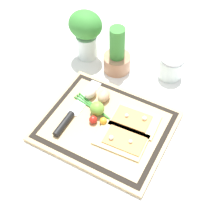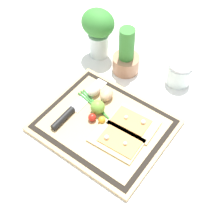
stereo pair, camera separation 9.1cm
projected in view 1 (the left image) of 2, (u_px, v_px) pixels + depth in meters
The scene contains 14 objects.
ground_plane at pixel (106, 127), 1.05m from camera, with size 6.00×6.00×0.00m, color white.
cutting_board at pixel (106, 126), 1.04m from camera, with size 0.42×0.35×0.02m.
pizza_slice_near at pixel (122, 140), 0.99m from camera, with size 0.17×0.11×0.02m.
pizza_slice_far at pixel (135, 120), 1.04m from camera, with size 0.16×0.11×0.02m.
knife at pixel (70, 115), 1.04m from camera, with size 0.04×0.27×0.02m.
egg_brown at pixel (104, 96), 1.08m from camera, with size 0.04×0.05×0.04m, color tan.
egg_pink at pixel (90, 92), 1.09m from camera, with size 0.04×0.05×0.04m, color beige.
lime at pixel (97, 109), 1.04m from camera, with size 0.05×0.05×0.05m, color #70A838.
cherry_tomato_red at pixel (93, 120), 1.03m from camera, with size 0.03×0.03×0.03m, color red.
cherry_tomato_yellow at pixel (103, 121), 1.02m from camera, with size 0.02×0.02×0.02m, color gold.
scallion_bunch at pixel (108, 118), 1.04m from camera, with size 0.30×0.10×0.01m.
herb_pot at pixel (117, 56), 1.17m from camera, with size 0.10×0.10×0.19m.
sauce_jar at pixel (171, 68), 1.17m from camera, with size 0.09×0.09×0.09m.
herb_glass at pixel (86, 31), 1.17m from camera, with size 0.13×0.11×0.20m.
Camera 1 is at (0.30, -0.52, 0.86)m, focal length 50.00 mm.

